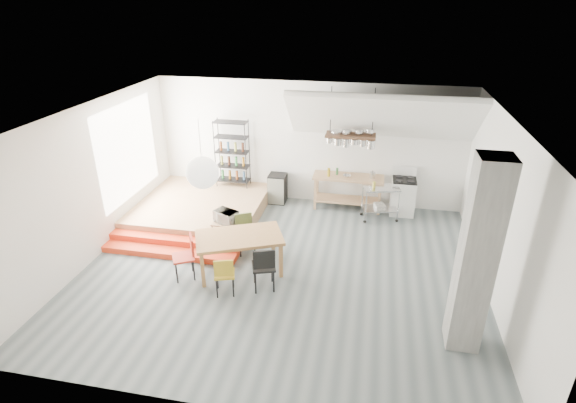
% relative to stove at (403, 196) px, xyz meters
% --- Properties ---
extents(floor, '(8.00, 8.00, 0.00)m').
position_rel_stove_xyz_m(floor, '(-2.50, -3.16, -0.48)').
color(floor, '#525C5E').
rests_on(floor, ground).
extents(wall_back, '(8.00, 0.04, 3.20)m').
position_rel_stove_xyz_m(wall_back, '(-2.50, 0.34, 1.12)').
color(wall_back, silver).
rests_on(wall_back, ground).
extents(wall_left, '(0.04, 7.00, 3.20)m').
position_rel_stove_xyz_m(wall_left, '(-6.50, -3.16, 1.12)').
color(wall_left, silver).
rests_on(wall_left, ground).
extents(wall_right, '(0.04, 7.00, 3.20)m').
position_rel_stove_xyz_m(wall_right, '(1.50, -3.16, 1.12)').
color(wall_right, silver).
rests_on(wall_right, ground).
extents(ceiling, '(8.00, 7.00, 0.02)m').
position_rel_stove_xyz_m(ceiling, '(-2.50, -3.16, 2.72)').
color(ceiling, white).
rests_on(ceiling, wall_back).
extents(slope_ceiling, '(4.40, 1.44, 1.32)m').
position_rel_stove_xyz_m(slope_ceiling, '(-0.70, -0.26, 2.07)').
color(slope_ceiling, white).
rests_on(slope_ceiling, wall_back).
extents(window_pane, '(0.02, 2.50, 2.20)m').
position_rel_stove_xyz_m(window_pane, '(-6.48, -1.66, 1.32)').
color(window_pane, white).
rests_on(window_pane, wall_left).
extents(platform, '(3.00, 3.00, 0.40)m').
position_rel_stove_xyz_m(platform, '(-5.00, -1.16, -0.28)').
color(platform, '#A67B53').
rests_on(platform, ground).
extents(step_lower, '(3.00, 0.35, 0.13)m').
position_rel_stove_xyz_m(step_lower, '(-5.00, -3.11, -0.41)').
color(step_lower, red).
rests_on(step_lower, ground).
extents(step_upper, '(3.00, 0.35, 0.27)m').
position_rel_stove_xyz_m(step_upper, '(-5.00, -2.76, -0.35)').
color(step_upper, red).
rests_on(step_upper, ground).
extents(concrete_column, '(0.50, 0.50, 3.20)m').
position_rel_stove_xyz_m(concrete_column, '(0.80, -4.66, 1.12)').
color(concrete_column, slate).
rests_on(concrete_column, ground).
extents(kitchen_counter, '(1.80, 0.60, 0.91)m').
position_rel_stove_xyz_m(kitchen_counter, '(-1.40, -0.01, 0.15)').
color(kitchen_counter, '#A67B53').
rests_on(kitchen_counter, ground).
extents(stove, '(0.60, 0.60, 1.18)m').
position_rel_stove_xyz_m(stove, '(0.00, 0.00, 0.00)').
color(stove, white).
rests_on(stove, ground).
extents(pot_rack, '(1.20, 0.50, 1.43)m').
position_rel_stove_xyz_m(pot_rack, '(-1.37, -0.23, 1.50)').
color(pot_rack, '#3C2618').
rests_on(pot_rack, ceiling).
extents(wire_shelving, '(0.88, 0.38, 1.80)m').
position_rel_stove_xyz_m(wire_shelving, '(-4.50, 0.04, 0.85)').
color(wire_shelving, black).
rests_on(wire_shelving, platform).
extents(microwave_shelf, '(0.60, 0.40, 0.16)m').
position_rel_stove_xyz_m(microwave_shelf, '(-3.90, -2.41, 0.07)').
color(microwave_shelf, '#A67B53').
rests_on(microwave_shelf, platform).
extents(paper_lantern, '(0.60, 0.60, 0.60)m').
position_rel_stove_xyz_m(paper_lantern, '(-3.86, -3.60, 1.72)').
color(paper_lantern, white).
rests_on(paper_lantern, ceiling).
extents(dining_table, '(1.93, 1.55, 0.80)m').
position_rel_stove_xyz_m(dining_table, '(-3.31, -3.36, 0.24)').
color(dining_table, '#996637').
rests_on(dining_table, ground).
extents(chair_mustard, '(0.47, 0.47, 0.82)m').
position_rel_stove_xyz_m(chair_mustard, '(-3.35, -4.20, 0.01)').
color(chair_mustard, '#B6941F').
rests_on(chair_mustard, ground).
extents(chair_black, '(0.54, 0.54, 0.94)m').
position_rel_stove_xyz_m(chair_black, '(-2.67, -3.91, 0.08)').
color(chair_black, black).
rests_on(chair_black, ground).
extents(chair_olive, '(0.53, 0.53, 0.86)m').
position_rel_stove_xyz_m(chair_olive, '(-3.43, -2.58, 0.03)').
color(chair_olive, '#52612E').
rests_on(chair_olive, ground).
extents(chair_red, '(0.56, 0.56, 0.90)m').
position_rel_stove_xyz_m(chair_red, '(-4.26, -3.77, 0.06)').
color(chair_red, red).
rests_on(chair_red, ground).
extents(rolling_cart, '(0.96, 0.69, 0.86)m').
position_rel_stove_xyz_m(rolling_cart, '(-0.56, -0.46, 0.08)').
color(rolling_cart, silver).
rests_on(rolling_cart, ground).
extents(mini_fridge, '(0.46, 0.46, 0.79)m').
position_rel_stove_xyz_m(mini_fridge, '(-3.28, 0.04, -0.09)').
color(mini_fridge, black).
rests_on(mini_fridge, ground).
extents(microwave, '(0.59, 0.50, 0.28)m').
position_rel_stove_xyz_m(microwave, '(-3.90, -2.41, 0.22)').
color(microwave, beige).
rests_on(microwave, microwave_shelf).
extents(bowl, '(0.21, 0.21, 0.05)m').
position_rel_stove_xyz_m(bowl, '(-1.44, -0.06, 0.45)').
color(bowl, silver).
rests_on(bowl, kitchen_counter).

